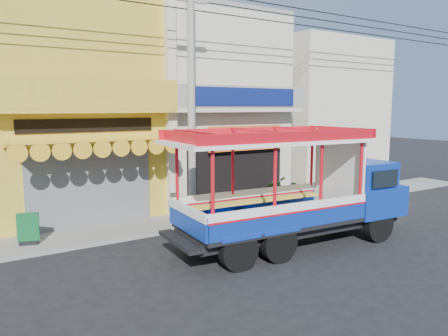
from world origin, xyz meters
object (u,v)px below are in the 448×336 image
green_sign (28,231)px  potted_plant_a (276,191)px  potted_plant_b (296,193)px  songthaew_truck (308,188)px  potted_plant_c (271,192)px  utility_pole (195,81)px

green_sign → potted_plant_a: 9.61m
green_sign → potted_plant_b: green_sign is taller
songthaew_truck → potted_plant_c: 5.23m
songthaew_truck → green_sign: (-7.28, 4.09, -1.18)m
utility_pole → potted_plant_c: 6.24m
potted_plant_a → potted_plant_b: potted_plant_a is taller
potted_plant_a → potted_plant_b: (0.89, -0.22, -0.13)m
songthaew_truck → green_sign: 8.44m
potted_plant_b → potted_plant_c: size_ratio=0.92×
green_sign → utility_pole: bearing=-6.8°
green_sign → potted_plant_c: size_ratio=1.01×
utility_pole → songthaew_truck: bearing=-60.6°
songthaew_truck → potted_plant_a: 4.96m
green_sign → potted_plant_c: 9.59m
utility_pole → potted_plant_b: bearing=6.5°
potted_plant_b → potted_plant_c: 1.06m
potted_plant_c → songthaew_truck: bearing=3.6°
potted_plant_a → potted_plant_c: 0.31m
potted_plant_b → potted_plant_c: (-0.92, 0.52, 0.04)m
utility_pole → potted_plant_c: size_ratio=29.79×
potted_plant_a → utility_pole: bearing=135.4°
potted_plant_c → potted_plant_b: bearing=90.6°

